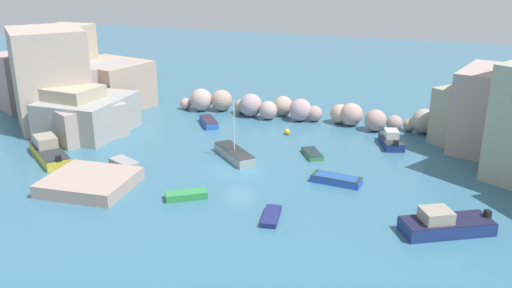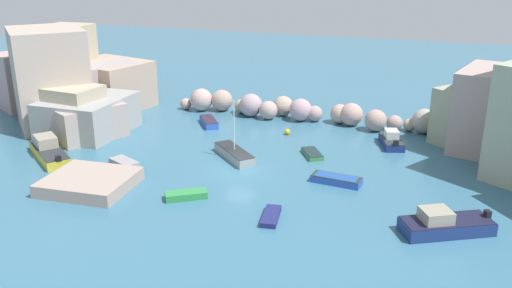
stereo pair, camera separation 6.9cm
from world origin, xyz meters
name	(u,v)px [view 1 (the left image)]	position (x,y,z in m)	size (l,w,h in m)	color
cove_water	(240,170)	(0.00, 0.00, 0.00)	(160.00, 160.00, 0.00)	#376B86
cliff_headland_left	(71,86)	(-23.63, 8.55, 3.44)	(20.51, 20.02, 10.16)	tan
rock_breakwater	(312,111)	(2.22, 15.71, 1.15)	(32.22, 4.38, 2.59)	#BF9297
stone_dock	(90,182)	(-9.60, -7.62, 0.50)	(6.47, 5.82, 1.00)	tan
channel_buoy	(287,132)	(1.00, 10.42, 0.29)	(0.59, 0.59, 0.59)	gold
moored_boat_0	(234,154)	(-1.47, 2.33, 0.43)	(5.09, 4.87, 5.38)	#8E9897
moored_boat_1	(113,128)	(-16.27, 5.38, 0.32)	(1.75, 4.20, 0.65)	#3E8152
moored_boat_2	(49,151)	(-17.25, -3.20, 0.65)	(6.83, 5.82, 1.81)	gold
moored_boat_3	(124,163)	(-9.70, -2.71, 0.27)	(3.08, 2.36, 0.55)	#969295
moored_boat_4	(312,154)	(4.93, 5.31, 0.21)	(2.61, 3.15, 0.42)	#3D8245
moored_boat_5	(391,140)	(11.31, 10.64, 0.53)	(2.92, 4.36, 1.50)	navy
moored_boat_6	(63,184)	(-11.70, -8.20, 0.26)	(2.98, 3.06, 0.49)	gold
moored_boat_7	(445,224)	(16.70, -5.63, 0.62)	(6.27, 4.87, 1.72)	navy
moored_boat_8	(209,122)	(-7.83, 10.63, 0.34)	(3.27, 3.76, 0.69)	blue
moored_boat_9	(271,216)	(5.36, -7.66, 0.18)	(1.58, 3.16, 0.36)	navy
moored_boat_10	(186,195)	(-1.67, -6.74, 0.27)	(3.20, 2.71, 0.54)	#318E47
moored_boat_11	(336,179)	(8.30, -0.06, 0.32)	(4.10, 1.81, 0.61)	blue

